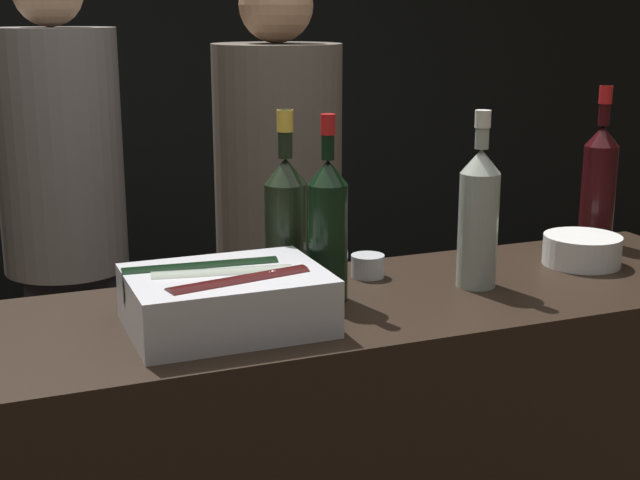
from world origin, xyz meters
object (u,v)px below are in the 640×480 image
object	(u,v)px
ice_bin_with_bottles	(225,296)
champagne_bottle	(286,218)
red_wine_bottle_tall	(599,181)
white_wine_bottle	(479,214)
candle_votive	(368,266)
red_wine_bottle_burgundy	(328,227)
bowl_white	(582,249)
person_in_hoodie	(64,217)
person_blond_tee	(279,237)

from	to	relation	value
ice_bin_with_bottles	champagne_bottle	distance (m)	0.28
red_wine_bottle_tall	white_wine_bottle	xyz separation A→B (m)	(-0.45, -0.19, -0.00)
candle_votive	red_wine_bottle_burgundy	distance (m)	0.22
bowl_white	red_wine_bottle_tall	xyz separation A→B (m)	(0.15, 0.14, 0.12)
red_wine_bottle_tall	person_in_hoodie	bearing A→B (deg)	134.67
bowl_white	candle_votive	world-z (taller)	bowl_white
candle_votive	person_blond_tee	xyz separation A→B (m)	(0.07, 0.78, -0.13)
red_wine_bottle_burgundy	white_wine_bottle	size ratio (longest dim) A/B	1.01
candle_votive	champagne_bottle	world-z (taller)	champagne_bottle
candle_votive	person_blond_tee	size ratio (longest dim) A/B	0.04
bowl_white	red_wine_bottle_burgundy	xyz separation A→B (m)	(-0.62, -0.03, 0.11)
bowl_white	red_wine_bottle_burgundy	bearing A→B (deg)	-177.66
champagne_bottle	red_wine_bottle_burgundy	world-z (taller)	red_wine_bottle_burgundy
ice_bin_with_bottles	red_wine_bottle_burgundy	world-z (taller)	red_wine_bottle_burgundy
red_wine_bottle_burgundy	person_in_hoodie	world-z (taller)	person_in_hoodie
white_wine_bottle	person_in_hoodie	bearing A→B (deg)	117.04
white_wine_bottle	person_in_hoodie	xyz separation A→B (m)	(-0.68, 1.34, -0.23)
ice_bin_with_bottles	white_wine_bottle	distance (m)	0.56
champagne_bottle	ice_bin_with_bottles	bearing A→B (deg)	-133.38
champagne_bottle	person_blond_tee	size ratio (longest dim) A/B	0.21
red_wine_bottle_burgundy	person_in_hoodie	bearing A→B (deg)	105.50
ice_bin_with_bottles	red_wine_bottle_burgundy	xyz separation A→B (m)	(0.23, 0.08, 0.09)
bowl_white	red_wine_bottle_tall	bearing A→B (deg)	43.58
red_wine_bottle_tall	red_wine_bottle_burgundy	world-z (taller)	red_wine_bottle_tall
ice_bin_with_bottles	red_wine_bottle_tall	distance (m)	1.03
ice_bin_with_bottles	red_wine_bottle_tall	xyz separation A→B (m)	(1.00, 0.24, 0.10)
bowl_white	champagne_bottle	xyz separation A→B (m)	(-0.66, 0.09, 0.11)
candle_votive	red_wine_bottle_burgundy	size ratio (longest dim) A/B	0.20
person_blond_tee	candle_votive	bearing A→B (deg)	58.41
red_wine_bottle_tall	person_blond_tee	world-z (taller)	person_blond_tee
red_wine_bottle_burgundy	white_wine_bottle	world-z (taller)	red_wine_bottle_burgundy
candle_votive	red_wine_bottle_tall	distance (m)	0.64
champagne_bottle	person_blond_tee	xyz separation A→B (m)	(0.25, 0.78, -0.25)
red_wine_bottle_tall	person_in_hoodie	size ratio (longest dim) A/B	0.21
candle_votive	ice_bin_with_bottles	bearing A→B (deg)	-152.19
champagne_bottle	red_wine_bottle_burgundy	xyz separation A→B (m)	(0.04, -0.12, 0.00)
red_wine_bottle_burgundy	person_in_hoodie	size ratio (longest dim) A/B	0.20
champagne_bottle	white_wine_bottle	world-z (taller)	same
red_wine_bottle_burgundy	person_in_hoodie	distance (m)	1.38
ice_bin_with_bottles	champagne_bottle	bearing A→B (deg)	46.62
champagne_bottle	red_wine_bottle_burgundy	distance (m)	0.13
ice_bin_with_bottles	person_blond_tee	size ratio (longest dim) A/B	0.20
champagne_bottle	white_wine_bottle	size ratio (longest dim) A/B	1.00
person_blond_tee	red_wine_bottle_tall	bearing A→B (deg)	100.88
white_wine_bottle	ice_bin_with_bottles	bearing A→B (deg)	-174.59
bowl_white	ice_bin_with_bottles	bearing A→B (deg)	-173.08
bowl_white	person_in_hoodie	bearing A→B (deg)	127.49
champagne_bottle	red_wine_bottle_tall	world-z (taller)	red_wine_bottle_tall
ice_bin_with_bottles	person_in_hoodie	world-z (taller)	person_in_hoodie
red_wine_bottle_burgundy	red_wine_bottle_tall	bearing A→B (deg)	12.10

